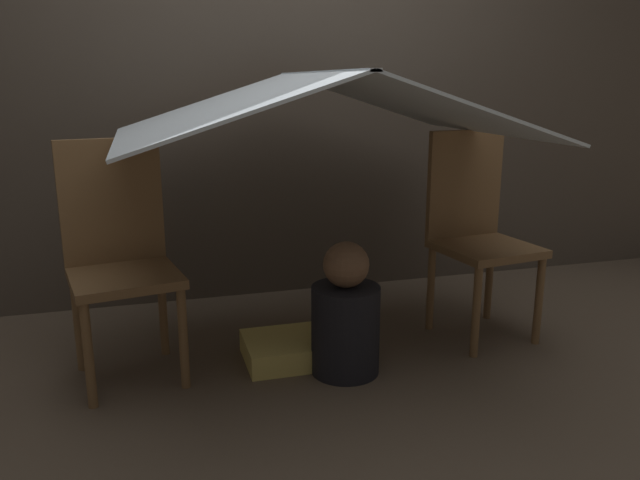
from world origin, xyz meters
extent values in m
plane|color=brown|center=(0.00, 0.00, 0.00)|extent=(8.80, 8.80, 0.00)
cube|color=#4C4238|center=(0.00, 1.11, 1.25)|extent=(7.00, 0.05, 2.50)
cylinder|color=brown|center=(-0.94, -0.02, 0.21)|extent=(0.04, 0.04, 0.41)
cylinder|color=brown|center=(-0.59, 0.05, 0.21)|extent=(0.04, 0.04, 0.41)
cylinder|color=brown|center=(-1.00, 0.33, 0.21)|extent=(0.04, 0.04, 0.41)
cylinder|color=brown|center=(-0.66, 0.39, 0.21)|extent=(0.04, 0.04, 0.41)
cube|color=brown|center=(-0.80, 0.19, 0.43)|extent=(0.47, 0.47, 0.04)
cube|color=brown|center=(-0.83, 0.37, 0.70)|extent=(0.40, 0.10, 0.51)
cylinder|color=brown|center=(0.65, -0.01, 0.21)|extent=(0.04, 0.04, 0.41)
cylinder|color=brown|center=(0.99, 0.04, 0.21)|extent=(0.04, 0.04, 0.41)
cylinder|color=brown|center=(0.60, 0.34, 0.21)|extent=(0.04, 0.04, 0.41)
cylinder|color=brown|center=(0.95, 0.38, 0.21)|extent=(0.04, 0.04, 0.41)
cube|color=brown|center=(0.80, 0.19, 0.43)|extent=(0.46, 0.46, 0.04)
cube|color=brown|center=(0.77, 0.37, 0.70)|extent=(0.41, 0.09, 0.51)
cube|color=silver|center=(-0.40, 0.19, 1.08)|extent=(0.80, 1.24, 0.26)
cube|color=silver|center=(0.40, 0.19, 1.08)|extent=(0.80, 1.24, 0.26)
cube|color=silver|center=(0.00, 0.19, 1.21)|extent=(0.04, 1.24, 0.01)
cylinder|color=black|center=(0.06, 0.01, 0.19)|extent=(0.28, 0.28, 0.37)
sphere|color=brown|center=(0.06, 0.01, 0.47)|extent=(0.19, 0.19, 0.19)
cube|color=#E5CC66|center=(-0.13, 0.18, 0.05)|extent=(0.41, 0.32, 0.10)
camera|label=1|loc=(-0.70, -2.26, 1.18)|focal=35.00mm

